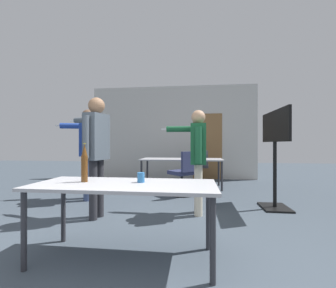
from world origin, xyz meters
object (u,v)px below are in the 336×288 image
at_px(office_chair_far_left, 184,175).
at_px(office_chair_near_pushed, 200,167).
at_px(person_right_polo, 197,151).
at_px(drink_cup, 141,177).
at_px(tv_screen, 275,145).
at_px(beer_bottle, 84,164).
at_px(person_near_casual, 96,144).
at_px(person_far_watching, 87,145).

relative_size(office_chair_far_left, office_chair_near_pushed, 1.03).
xyz_separation_m(person_right_polo, drink_cup, (-0.57, -1.41, -0.21)).
height_order(tv_screen, beer_bottle, tv_screen).
bearing_deg(person_near_casual, tv_screen, -61.84).
bearing_deg(tv_screen, person_right_polo, -70.59).
xyz_separation_m(person_far_watching, office_chair_far_left, (1.90, 0.55, -0.62)).
relative_size(person_near_casual, office_chair_far_left, 1.89).
xyz_separation_m(office_chair_far_left, office_chair_near_pushed, (0.38, 1.74, -0.02)).
height_order(tv_screen, person_far_watching, person_far_watching).
height_order(tv_screen, office_chair_near_pushed, tv_screen).
bearing_deg(person_near_casual, office_chair_far_left, -26.26).
bearing_deg(tv_screen, drink_cup, -45.26).
relative_size(person_right_polo, person_near_casual, 0.91).
xyz_separation_m(person_near_casual, office_chair_far_left, (1.24, 1.60, -0.66)).
xyz_separation_m(person_near_casual, drink_cup, (0.94, -1.03, -0.33)).
height_order(office_chair_far_left, drink_cup, office_chair_far_left).
height_order(person_right_polo, person_near_casual, person_near_casual).
relative_size(tv_screen, beer_bottle, 4.35).
relative_size(person_right_polo, office_chair_near_pushed, 1.78).
xyz_separation_m(tv_screen, office_chair_far_left, (-1.59, 0.76, -0.63)).
height_order(tv_screen, person_right_polo, tv_screen).
distance_m(person_far_watching, drink_cup, 2.64).
relative_size(person_far_watching, office_chair_near_pushed, 1.95).
bearing_deg(office_chair_near_pushed, person_right_polo, -88.96).
distance_m(tv_screen, office_chair_far_left, 1.87).
xyz_separation_m(person_far_watching, drink_cup, (1.59, -2.08, -0.30)).
bearing_deg(office_chair_far_left, person_far_watching, 152.68).
bearing_deg(office_chair_far_left, office_chair_near_pushed, 34.14).
distance_m(office_chair_far_left, beer_bottle, 2.84).
distance_m(tv_screen, beer_bottle, 3.11).
relative_size(person_far_watching, person_near_casual, 1.00).
bearing_deg(beer_bottle, tv_screen, 37.86).
xyz_separation_m(office_chair_near_pushed, drink_cup, (-0.69, -4.36, 0.35)).
bearing_deg(drink_cup, person_far_watching, 127.47).
height_order(tv_screen, person_near_casual, person_near_casual).
height_order(office_chair_near_pushed, drink_cup, office_chair_near_pushed).
bearing_deg(office_chair_near_pushed, office_chair_far_left, -99.09).
xyz_separation_m(person_right_polo, person_far_watching, (-2.16, 0.67, 0.08)).
height_order(person_far_watching, person_near_casual, person_near_casual).
distance_m(tv_screen, person_far_watching, 3.49).
relative_size(person_near_casual, beer_bottle, 4.65).
distance_m(person_far_watching, person_near_casual, 1.24).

